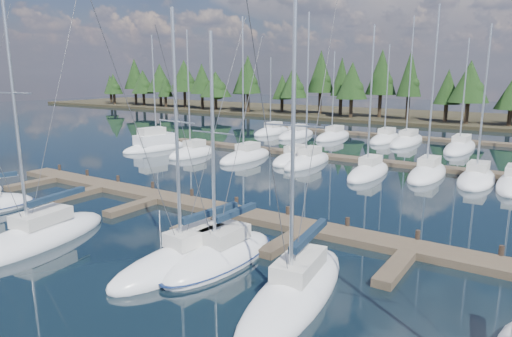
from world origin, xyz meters
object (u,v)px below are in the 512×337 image
Objects in this scene: front_sailboat_5 at (295,292)px; motor_yacht_left at (155,145)px; main_dock at (222,213)px; front_sailboat_3 at (189,258)px; front_sailboat_4 at (220,257)px; front_sailboat_2 at (37,238)px.

motor_yacht_left is at bearing 143.86° from front_sailboat_5.
front_sailboat_5 is 39.78m from motor_yacht_left.
front_sailboat_3 is at bearing -64.52° from main_dock.
front_sailboat_3 is 1.54m from front_sailboat_4.
front_sailboat_5 reaches higher than front_sailboat_4.
front_sailboat_5 reaches higher than motor_yacht_left.
motor_yacht_left is at bearing 123.83° from front_sailboat_2.
front_sailboat_3 is 1.08× the size of front_sailboat_4.
front_sailboat_5 is at bearing -14.25° from front_sailboat_4.
main_dock is at bearing 127.17° from front_sailboat_4.
front_sailboat_4 is (10.04, 3.48, -0.01)m from front_sailboat_2.
main_dock is 2.97× the size of front_sailboat_2.
motor_yacht_left reaches higher than main_dock.
front_sailboat_4 is 5.01m from front_sailboat_5.
front_sailboat_2 is at bearing -160.89° from front_sailboat_4.
front_sailboat_2 reaches higher than front_sailboat_4.
front_sailboat_3 is 0.97× the size of front_sailboat_5.
front_sailboat_3 reaches higher than main_dock.
front_sailboat_2 is 1.61× the size of motor_yacht_left.
front_sailboat_4 is at bearing 40.03° from front_sailboat_3.
front_sailboat_4 reaches higher than main_dock.
main_dock is 11.70m from front_sailboat_5.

